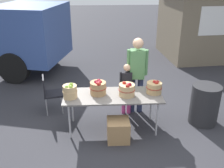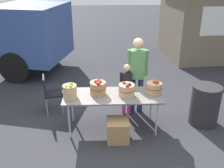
{
  "view_description": "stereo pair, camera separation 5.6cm",
  "coord_description": "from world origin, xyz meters",
  "views": [
    {
      "loc": [
        -0.25,
        -4.52,
        2.98
      ],
      "look_at": [
        0.0,
        0.3,
        0.85
      ],
      "focal_mm": 41.77,
      "sensor_mm": 36.0,
      "label": 1
    },
    {
      "loc": [
        -0.19,
        -4.52,
        2.98
      ],
      "look_at": [
        0.0,
        0.3,
        0.85
      ],
      "focal_mm": 41.77,
      "sensor_mm": 36.0,
      "label": 2
    }
  ],
  "objects": [
    {
      "name": "apple_basket_green_0",
      "position": [
        -0.81,
        -0.07,
        0.89
      ],
      "size": [
        0.28,
        0.28,
        0.31
      ],
      "color": "tan",
      "rests_on": "market_table"
    },
    {
      "name": "vendor_adult",
      "position": [
        0.56,
        0.66,
        1.0
      ],
      "size": [
        0.45,
        0.25,
        1.7
      ],
      "rotation": [
        0.0,
        0.0,
        3.05
      ],
      "color": "#262D4C",
      "rests_on": "ground"
    },
    {
      "name": "trash_barrel",
      "position": [
        1.91,
        0.12,
        0.42
      ],
      "size": [
        0.58,
        0.58,
        0.84
      ],
      "primitive_type": "cylinder",
      "color": "#262628",
      "rests_on": "ground"
    },
    {
      "name": "folding_chair",
      "position": [
        -1.36,
        0.74,
        0.51
      ],
      "size": [
        0.47,
        0.47,
        0.86
      ],
      "rotation": [
        0.0,
        0.0,
        1.78
      ],
      "color": "black",
      "rests_on": "ground"
    },
    {
      "name": "apple_basket_red_0",
      "position": [
        -0.28,
        0.05,
        0.89
      ],
      "size": [
        0.33,
        0.33,
        0.3
      ],
      "color": "#A87F51",
      "rests_on": "market_table"
    },
    {
      "name": "apple_basket_red_1",
      "position": [
        0.27,
        -0.04,
        0.88
      ],
      "size": [
        0.32,
        0.32,
        0.29
      ],
      "color": "tan",
      "rests_on": "market_table"
    },
    {
      "name": "ground_plane",
      "position": [
        0.0,
        0.0,
        0.0
      ],
      "size": [
        40.0,
        40.0,
        0.0
      ],
      "primitive_type": "plane",
      "color": "#2D2D33"
    },
    {
      "name": "market_table",
      "position": [
        0.0,
        0.0,
        0.71
      ],
      "size": [
        1.9,
        0.76,
        0.75
      ],
      "color": "slate",
      "rests_on": "ground"
    },
    {
      "name": "food_kiosk",
      "position": [
        3.7,
        4.76,
        1.38
      ],
      "size": [
        3.75,
        3.21,
        2.74
      ],
      "rotation": [
        0.0,
        0.0,
        0.09
      ],
      "color": "#726651",
      "rests_on": "ground"
    },
    {
      "name": "produce_crate",
      "position": [
        0.08,
        -0.4,
        0.21
      ],
      "size": [
        0.41,
        0.41,
        0.41
      ],
      "primitive_type": "cube",
      "color": "#A87F51",
      "rests_on": "ground"
    },
    {
      "name": "child_customer",
      "position": [
        0.33,
        0.59,
        0.69
      ],
      "size": [
        0.31,
        0.16,
        1.17
      ],
      "rotation": [
        0.0,
        0.0,
        3.12
      ],
      "color": "#CC3F8C",
      "rests_on": "ground"
    },
    {
      "name": "apple_basket_red_2",
      "position": [
        0.82,
        0.05,
        0.87
      ],
      "size": [
        0.31,
        0.31,
        0.27
      ],
      "color": "tan",
      "rests_on": "market_table"
    }
  ]
}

